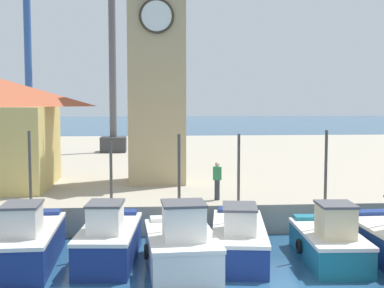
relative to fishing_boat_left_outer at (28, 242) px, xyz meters
The scene contains 10 objects.
quay_wharf 24.40m from the fishing_boat_left_outer, 72.62° to the left, with size 120.00×40.00×1.20m, color #A89E89.
fishing_boat_left_outer is the anchor object (origin of this frame).
fishing_boat_left_inner 2.64m from the fishing_boat_left_outer, ahead, with size 2.12×4.60×4.00m.
fishing_boat_mid_left 5.07m from the fishing_boat_left_outer, ahead, with size 2.38×4.37×4.30m.
fishing_boat_center 7.05m from the fishing_boat_left_outer, ahead, with size 2.47×5.37×4.22m.
fishing_boat_mid_right 10.00m from the fishing_boat_left_outer, ahead, with size 2.04×4.28×4.39m.
clock_tower 12.87m from the fishing_boat_left_outer, 65.55° to the left, with size 3.31×3.31×14.58m.
port_crane_near 26.90m from the fishing_boat_left_outer, 102.02° to the left, with size 3.44×6.66×19.78m.
port_crane_far 26.66m from the fishing_boat_left_outer, 87.59° to the left, with size 2.86×6.94×20.38m.
dock_worker_near_tower 8.27m from the fishing_boat_left_outer, 33.40° to the left, with size 0.34×0.22×1.62m.
Camera 1 is at (-3.24, -13.52, 5.46)m, focal length 50.00 mm.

